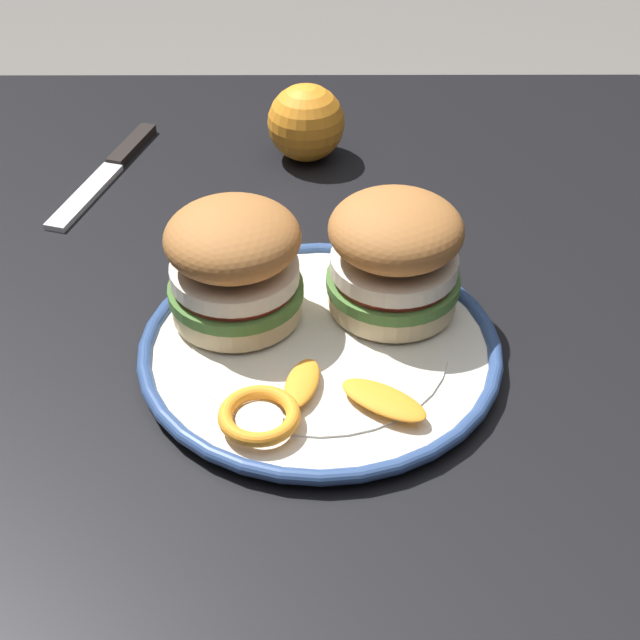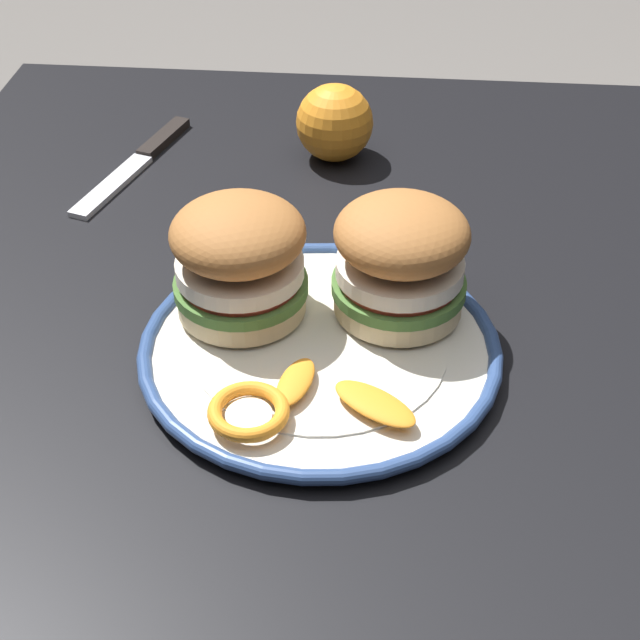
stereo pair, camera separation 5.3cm
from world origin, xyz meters
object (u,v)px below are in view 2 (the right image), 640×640
Objects in this scene: dinner_plate at (320,350)px; sandwich_half_right at (400,258)px; whole_orange at (336,123)px; table_knife at (142,159)px; dining_table at (303,459)px; sandwich_half_left at (239,258)px.

sandwich_half_right is at bearing -50.14° from dinner_plate.
sandwich_half_right is at bearing -165.64° from whole_orange.
dinner_plate is at bearing -177.86° from whole_orange.
dining_table is at bearing -147.14° from table_knife.
dining_table is 5.23× the size of table_knife.
whole_orange is at bearing 14.36° from sandwich_half_right.
sandwich_half_right is 1.57× the size of whole_orange.
sandwich_half_left is 1.44× the size of whole_orange.
sandwich_half_right is (0.06, -0.07, 0.18)m from dining_table.
sandwich_half_left is 0.31m from whole_orange.
sandwich_half_left is at bearing -150.66° from table_knife.
dinner_plate is 0.38m from table_knife.
table_knife reaches higher than dining_table.
sandwich_half_right is 0.30m from whole_orange.
dining_table is at bearing 179.79° from whole_orange.
sandwich_half_left is at bearing 169.31° from whole_orange.
sandwich_half_left is (0.05, 0.06, 0.18)m from dining_table.
sandwich_half_left reaches higher than dining_table.
sandwich_half_right is 0.60× the size of table_knife.
sandwich_half_left reaches higher than dinner_plate.
whole_orange is (0.34, 0.01, 0.03)m from dinner_plate.
dining_table is 0.40m from table_knife.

